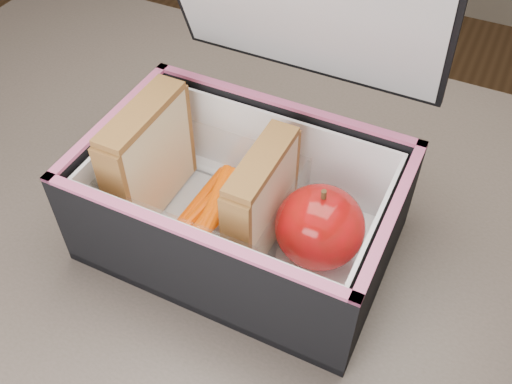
% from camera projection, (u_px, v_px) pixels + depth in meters
% --- Properties ---
extents(kitchen_table, '(1.20, 0.80, 0.75)m').
position_uv_depth(kitchen_table, '(273.00, 334.00, 0.60)').
color(kitchen_table, brown).
rests_on(kitchen_table, ground).
extents(lunch_bag, '(0.28, 0.25, 0.27)m').
position_uv_depth(lunch_bag, '(244.00, 195.00, 0.53)').
color(lunch_bag, black).
rests_on(lunch_bag, kitchen_table).
extents(plastic_tub, '(0.17, 0.12, 0.07)m').
position_uv_depth(plastic_tub, '(205.00, 197.00, 0.54)').
color(plastic_tub, white).
rests_on(plastic_tub, lunch_bag).
extents(sandwich_left, '(0.03, 0.11, 0.12)m').
position_uv_depth(sandwich_left, '(149.00, 158.00, 0.54)').
color(sandwich_left, tan).
rests_on(sandwich_left, plastic_tub).
extents(sandwich_right, '(0.03, 0.10, 0.11)m').
position_uv_depth(sandwich_right, '(262.00, 201.00, 0.51)').
color(sandwich_right, tan).
rests_on(sandwich_right, plastic_tub).
extents(carrot_sticks, '(0.05, 0.14, 0.03)m').
position_uv_depth(carrot_sticks, '(204.00, 214.00, 0.55)').
color(carrot_sticks, '#F84700').
rests_on(carrot_sticks, plastic_tub).
extents(paper_napkin, '(0.09, 0.09, 0.01)m').
position_uv_depth(paper_napkin, '(314.00, 253.00, 0.54)').
color(paper_napkin, white).
rests_on(paper_napkin, lunch_bag).
extents(red_apple, '(0.09, 0.09, 0.09)m').
position_uv_depth(red_apple, '(320.00, 227.00, 0.51)').
color(red_apple, maroon).
rests_on(red_apple, paper_napkin).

